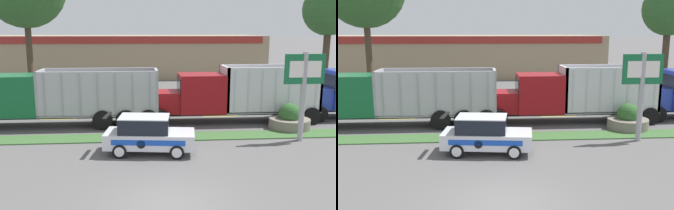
{
  "view_description": "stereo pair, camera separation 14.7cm",
  "coord_description": "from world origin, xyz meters",
  "views": [
    {
      "loc": [
        -0.94,
        -11.63,
        5.71
      ],
      "look_at": [
        0.71,
        9.1,
        1.57
      ],
      "focal_mm": 40.0,
      "sensor_mm": 36.0,
      "label": 1
    },
    {
      "loc": [
        -0.8,
        -11.64,
        5.71
      ],
      "look_at": [
        0.71,
        9.1,
        1.57
      ],
      "focal_mm": 40.0,
      "sensor_mm": 36.0,
      "label": 2
    }
  ],
  "objects": [
    {
      "name": "ground_plane",
      "position": [
        0.0,
        0.0,
        0.0
      ],
      "size": [
        600.0,
        600.0,
        0.0
      ],
      "primitive_type": "plane",
      "color": "#5B5959"
    },
    {
      "name": "grass_verge",
      "position": [
        0.0,
        7.96,
        0.03
      ],
      "size": [
        120.0,
        1.61,
        0.06
      ],
      "primitive_type": "cube",
      "color": "#3D6633",
      "rests_on": "ground_plane"
    },
    {
      "name": "centre_line_3",
      "position": [
        -6.2,
        12.76,
        0.0
      ],
      "size": [
        2.4,
        0.14,
        0.01
      ],
      "primitive_type": "cube",
      "color": "yellow",
      "rests_on": "ground_plane"
    },
    {
      "name": "centre_line_4",
      "position": [
        -0.8,
        12.76,
        0.0
      ],
      "size": [
        2.4,
        0.14,
        0.01
      ],
      "primitive_type": "cube",
      "color": "yellow",
      "rests_on": "ground_plane"
    },
    {
      "name": "centre_line_5",
      "position": [
        4.6,
        12.76,
        0.0
      ],
      "size": [
        2.4,
        0.14,
        0.01
      ],
      "primitive_type": "cube",
      "color": "yellow",
      "rests_on": "ground_plane"
    },
    {
      "name": "centre_line_6",
      "position": [
        10.0,
        12.76,
        0.0
      ],
      "size": [
        2.4,
        0.14,
        0.01
      ],
      "primitive_type": "cube",
      "color": "yellow",
      "rests_on": "ground_plane"
    },
    {
      "name": "dump_truck_lead",
      "position": [
        -6.76,
        10.95,
        1.62
      ],
      "size": [
        12.24,
        2.58,
        3.42
      ],
      "color": "black",
      "rests_on": "ground_plane"
    },
    {
      "name": "dump_truck_far_right",
      "position": [
        3.94,
        11.25,
        1.63
      ],
      "size": [
        11.19,
        2.62,
        3.55
      ],
      "color": "black",
      "rests_on": "ground_plane"
    },
    {
      "name": "rally_car",
      "position": [
        -0.52,
        5.43,
        0.9
      ],
      "size": [
        4.4,
        2.32,
        1.81
      ],
      "color": "silver",
      "rests_on": "ground_plane"
    },
    {
      "name": "store_sign_post",
      "position": [
        7.54,
        6.82,
        3.2
      ],
      "size": [
        2.09,
        0.28,
        4.65
      ],
      "color": "#9E9EA3",
      "rests_on": "ground_plane"
    },
    {
      "name": "stone_planter",
      "position": [
        7.9,
        9.16,
        0.54
      ],
      "size": [
        2.36,
        2.36,
        1.54
      ],
      "color": "slate",
      "rests_on": "ground_plane"
    },
    {
      "name": "traffic_cone",
      "position": [
        -1.39,
        7.16,
        0.31
      ],
      "size": [
        0.39,
        0.39,
        0.62
      ],
      "color": "black",
      "rests_on": "ground_plane"
    },
    {
      "name": "store_building_backdrop",
      "position": [
        -2.77,
        37.73,
        2.55
      ],
      "size": [
        34.5,
        12.1,
        5.1
      ],
      "color": "#9E896B",
      "rests_on": "ground_plane"
    },
    {
      "name": "tree_behind_centre",
      "position": [
        15.49,
        20.16,
        7.89
      ],
      "size": [
        4.49,
        4.49,
        10.88
      ],
      "color": "#473828",
      "rests_on": "ground_plane"
    }
  ]
}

